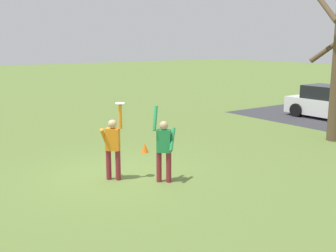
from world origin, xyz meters
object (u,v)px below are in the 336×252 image
(parked_car_white, at_px, (330,104))
(field_cone_orange, at_px, (145,148))
(person_catcher, at_px, (113,144))
(frisbee_disc, at_px, (120,103))
(person_defender, at_px, (164,146))

(parked_car_white, bearing_deg, field_cone_orange, -88.97)
(person_catcher, xyz_separation_m, field_cone_orange, (-1.88, 2.21, -0.82))
(person_catcher, relative_size, frisbee_disc, 8.37)
(frisbee_disc, bearing_deg, person_catcher, -133.71)
(person_defender, relative_size, parked_car_white, 0.50)
(parked_car_white, bearing_deg, person_catcher, -80.91)
(field_cone_orange, bearing_deg, frisbee_disc, -45.10)
(parked_car_white, distance_m, field_cone_orange, 10.83)
(person_catcher, bearing_deg, person_defender, -0.00)
(person_defender, distance_m, frisbee_disc, 1.60)
(person_catcher, height_order, person_defender, person_catcher)
(person_catcher, relative_size, parked_car_white, 0.51)
(person_catcher, bearing_deg, field_cone_orange, 84.16)
(frisbee_disc, xyz_separation_m, field_cone_orange, (-2.04, 2.05, -1.93))
(person_defender, bearing_deg, frisbee_disc, -0.00)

